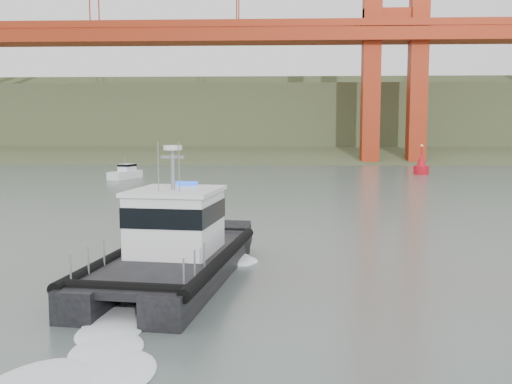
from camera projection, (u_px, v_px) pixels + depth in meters
ground at (229, 258)px, 26.15m from camera, size 400.00×400.00×0.00m
headlands at (271, 126)px, 150.06m from camera, size 500.00×105.36×27.12m
patrol_boat at (174, 246)px, 22.27m from camera, size 5.48×11.68×5.46m
motorboat at (126, 173)px, 69.46m from camera, size 3.30×5.40×2.82m
nav_buoy at (421, 166)px, 76.13m from camera, size 2.04×2.04×4.24m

